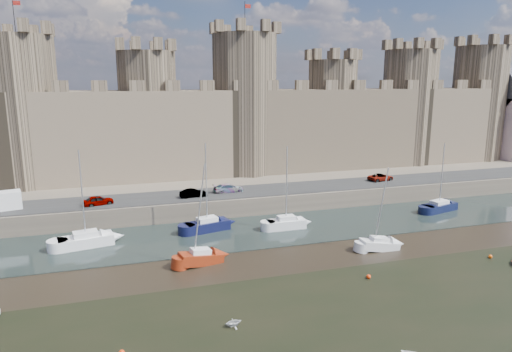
% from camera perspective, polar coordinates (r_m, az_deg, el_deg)
% --- Properties ---
extents(ground, '(160.00, 160.00, 0.00)m').
position_cam_1_polar(ground, '(37.65, 16.47, -17.67)').
color(ground, black).
rests_on(ground, ground).
extents(water_channel, '(160.00, 12.00, 0.08)m').
position_cam_1_polar(water_channel, '(57.32, 3.25, -6.57)').
color(water_channel, black).
rests_on(water_channel, ground).
extents(quay, '(160.00, 60.00, 2.50)m').
position_cam_1_polar(quay, '(90.59, -4.56, 1.18)').
color(quay, '#4C443A').
rests_on(quay, ground).
extents(road, '(160.00, 7.00, 0.10)m').
position_cam_1_polar(road, '(65.72, 0.29, -1.82)').
color(road, black).
rests_on(road, quay).
extents(castle, '(108.50, 11.00, 29.00)m').
position_cam_1_polar(castle, '(77.41, -3.23, 7.13)').
color(castle, '#42382B').
rests_on(castle, quay).
extents(car_0, '(4.04, 2.46, 1.28)m').
position_cam_1_polar(car_0, '(61.52, -19.13, -2.91)').
color(car_0, gray).
rests_on(car_0, quay).
extents(car_1, '(3.71, 1.49, 1.20)m').
position_cam_1_polar(car_1, '(62.48, -7.86, -2.16)').
color(car_1, gray).
rests_on(car_1, quay).
extents(car_2, '(4.36, 1.98, 1.24)m').
position_cam_1_polar(car_2, '(64.76, -3.48, -1.54)').
color(car_2, gray).
rests_on(car_2, quay).
extents(car_3, '(4.52, 2.65, 1.18)m').
position_cam_1_polar(car_3, '(74.56, 15.34, -0.15)').
color(car_3, gray).
rests_on(car_3, quay).
extents(sailboat_0, '(6.12, 3.32, 10.85)m').
position_cam_1_polar(sailboat_0, '(54.51, -20.49, -7.47)').
color(sailboat_0, silver).
rests_on(sailboat_0, ground).
extents(sailboat_1, '(5.74, 3.27, 10.83)m').
position_cam_1_polar(sailboat_1, '(56.43, -6.12, -6.07)').
color(sailboat_1, black).
rests_on(sailboat_1, ground).
extents(sailboat_2, '(4.79, 1.87, 10.32)m').
position_cam_1_polar(sailboat_2, '(57.05, 3.78, -5.84)').
color(sailboat_2, silver).
rests_on(sailboat_2, ground).
extents(sailboat_3, '(5.84, 3.41, 9.62)m').
position_cam_1_polar(sailboat_3, '(69.30, 21.92, -3.52)').
color(sailboat_3, black).
rests_on(sailboat_3, ground).
extents(sailboat_4, '(4.69, 2.60, 10.34)m').
position_cam_1_polar(sailboat_4, '(47.02, -6.92, -10.00)').
color(sailboat_4, maroon).
rests_on(sailboat_4, ground).
extents(sailboat_5, '(4.33, 1.86, 9.18)m').
position_cam_1_polar(sailboat_5, '(52.15, 15.15, -8.18)').
color(sailboat_5, silver).
rests_on(sailboat_5, ground).
extents(dinghy_3, '(1.30, 1.13, 0.67)m').
position_cam_1_polar(dinghy_3, '(36.15, -2.86, -17.87)').
color(dinghy_3, silver).
rests_on(dinghy_3, ground).
extents(buoy_1, '(0.43, 0.43, 0.43)m').
position_cam_1_polar(buoy_1, '(44.93, 13.89, -12.12)').
color(buoy_1, red).
rests_on(buoy_1, ground).
extents(buoy_3, '(0.40, 0.40, 0.40)m').
position_cam_1_polar(buoy_3, '(54.07, 27.25, -8.95)').
color(buoy_3, '#F3550A').
rests_on(buoy_3, ground).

